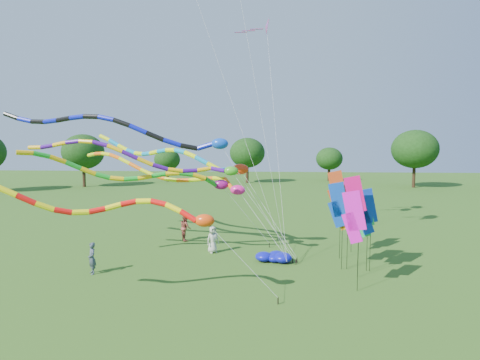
# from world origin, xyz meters

# --- Properties ---
(ground) EXTENTS (160.00, 160.00, 0.00)m
(ground) POSITION_xyz_m (0.00, 0.00, 0.00)
(ground) COLOR #255A17
(ground) RESTS_ON ground
(tree_ring) EXTENTS (120.25, 119.24, 9.66)m
(tree_ring) POSITION_xyz_m (-5.37, 1.86, 5.66)
(tree_ring) COLOR #382314
(tree_ring) RESTS_ON ground
(tube_kite_red) EXTENTS (11.79, 2.38, 6.02)m
(tube_kite_red) POSITION_xyz_m (-4.35, -2.06, 4.17)
(tube_kite_red) COLOR black
(tube_kite_red) RESTS_ON ground
(tube_kite_orange) EXTENTS (14.39, 6.40, 6.83)m
(tube_kite_orange) POSITION_xyz_m (-4.77, 8.29, 4.76)
(tube_kite_orange) COLOR black
(tube_kite_orange) RESTS_ON ground
(tube_kite_purple) EXTENTS (14.77, 1.49, 7.61)m
(tube_kite_purple) POSITION_xyz_m (-4.91, 3.96, 5.89)
(tube_kite_purple) COLOR black
(tube_kite_purple) RESTS_ON ground
(tube_kite_blue) EXTENTS (17.37, 1.67, 9.30)m
(tube_kite_blue) POSITION_xyz_m (-6.41, 5.05, 7.50)
(tube_kite_blue) COLOR black
(tube_kite_blue) RESTS_ON ground
(tube_kite_cyan) EXTENTS (13.89, 6.34, 7.96)m
(tube_kite_cyan) POSITION_xyz_m (-4.23, 7.91, 5.91)
(tube_kite_cyan) COLOR black
(tube_kite_cyan) RESTS_ON ground
(tube_kite_green) EXTENTS (12.99, 5.88, 7.02)m
(tube_kite_green) POSITION_xyz_m (-5.20, 5.22, 4.92)
(tube_kite_green) COLOR black
(tube_kite_green) RESTS_ON ground
(delta_kite_high_c) EXTENTS (3.56, 7.88, 16.38)m
(delta_kite_high_c) POSITION_xyz_m (1.20, 11.19, 14.94)
(delta_kite_high_c) COLOR black
(delta_kite_high_c) RESTS_ON ground
(banner_pole_red) EXTENTS (1.16, 0.12, 5.26)m
(banner_pole_red) POSITION_xyz_m (5.44, 5.93, 3.99)
(banner_pole_red) COLOR black
(banner_pole_red) RESTS_ON ground
(banner_pole_blue_a) EXTENTS (1.15, 0.36, 4.77)m
(banner_pole_blue_a) POSITION_xyz_m (5.21, 3.92, 3.51)
(banner_pole_blue_a) COLOR black
(banner_pole_blue_a) RESTS_ON ground
(banner_pole_green) EXTENTS (1.13, 0.42, 4.28)m
(banner_pole_green) POSITION_xyz_m (6.50, 3.80, 3.02)
(banner_pole_green) COLOR black
(banner_pole_green) RESTS_ON ground
(banner_pole_magenta_b) EXTENTS (1.16, 0.26, 5.22)m
(banner_pole_magenta_b) POSITION_xyz_m (5.78, 2.62, 3.95)
(banner_pole_magenta_b) COLOR black
(banner_pole_magenta_b) RESTS_ON ground
(banner_pole_violet) EXTENTS (1.16, 0.10, 4.54)m
(banner_pole_violet) POSITION_xyz_m (6.40, 7.45, 3.27)
(banner_pole_violet) COLOR black
(banner_pole_violet) RESTS_ON ground
(banner_pole_orange) EXTENTS (1.11, 0.48, 4.63)m
(banner_pole_orange) POSITION_xyz_m (5.50, 3.99, 3.37)
(banner_pole_orange) COLOR black
(banner_pole_orange) RESTS_ON ground
(banner_pole_blue_b) EXTENTS (1.16, 0.09, 4.47)m
(banner_pole_blue_b) POSITION_xyz_m (6.64, 3.66, 3.20)
(banner_pole_blue_b) COLOR black
(banner_pole_blue_b) RESTS_ON ground
(banner_pole_magenta_a) EXTENTS (1.10, 0.54, 4.69)m
(banner_pole_magenta_a) POSITION_xyz_m (5.39, 0.76, 3.43)
(banner_pole_magenta_a) COLOR black
(banner_pole_magenta_a) RESTS_ON ground
(blue_nylon_heap) EXTENTS (1.45, 1.77, 0.58)m
(blue_nylon_heap) POSITION_xyz_m (1.53, 5.64, 0.25)
(blue_nylon_heap) COLOR #0D12B0
(blue_nylon_heap) RESTS_ON ground
(person_a) EXTENTS (0.97, 0.91, 1.66)m
(person_a) POSITION_xyz_m (-1.99, 6.62, 0.83)
(person_a) COLOR beige
(person_a) RESTS_ON ground
(person_b) EXTENTS (0.69, 0.72, 1.66)m
(person_b) POSITION_xyz_m (-7.68, 2.07, 0.83)
(person_b) COLOR #3B4452
(person_b) RESTS_ON ground
(person_c) EXTENTS (1.01, 1.11, 1.86)m
(person_c) POSITION_xyz_m (-4.36, 9.60, 0.93)
(person_c) COLOR brown
(person_c) RESTS_ON ground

